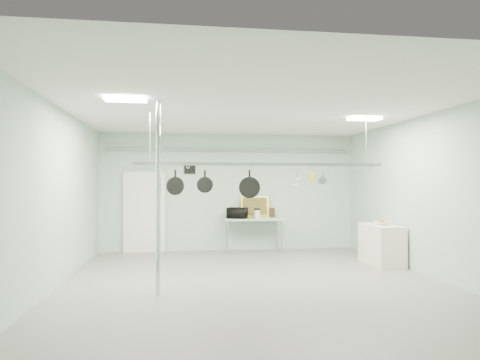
{
  "coord_description": "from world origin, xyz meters",
  "views": [
    {
      "loc": [
        -1.32,
        -7.72,
        1.82
      ],
      "look_at": [
        -0.12,
        1.0,
        1.9
      ],
      "focal_mm": 32.0,
      "sensor_mm": 36.0,
      "label": 1
    }
  ],
  "objects": [
    {
      "name": "coffee_canister",
      "position": [
        0.68,
        3.52,
        1.02
      ],
      "size": [
        0.19,
        0.19,
        0.22
      ],
      "primitive_type": "cylinder",
      "rotation": [
        0.0,
        0.0,
        -0.25
      ],
      "color": "silver",
      "rests_on": "prep_table"
    },
    {
      "name": "light_panel_right",
      "position": [
        2.4,
        0.6,
        3.16
      ],
      "size": [
        0.65,
        0.3,
        0.05
      ],
      "primitive_type": "cube",
      "color": "white",
      "rests_on": "ceiling"
    },
    {
      "name": "painting_small",
      "position": [
        1.09,
        3.9,
        1.03
      ],
      "size": [
        0.3,
        0.1,
        0.25
      ],
      "primitive_type": "cube",
      "rotation": [
        -0.17,
        0.0,
        -0.04
      ],
      "color": "#302011",
      "rests_on": "prep_table"
    },
    {
      "name": "chrome_pole",
      "position": [
        -1.7,
        -0.6,
        1.6
      ],
      "size": [
        0.08,
        0.08,
        3.2
      ],
      "primitive_type": "cylinder",
      "color": "silver",
      "rests_on": "floor"
    },
    {
      "name": "prep_table",
      "position": [
        0.6,
        3.6,
        0.83
      ],
      "size": [
        1.6,
        0.7,
        0.91
      ],
      "color": "#ABC9B4",
      "rests_on": "floor"
    },
    {
      "name": "saucepan",
      "position": [
        1.4,
        0.3,
        1.94
      ],
      "size": [
        0.17,
        0.13,
        0.28
      ],
      "primitive_type": null,
      "rotation": [
        0.0,
        0.0,
        -0.23
      ],
      "color": "#ADACB1",
      "rests_on": "pot_rack"
    },
    {
      "name": "ceiling",
      "position": [
        0.0,
        0.0,
        3.19
      ],
      "size": [
        7.0,
        8.0,
        0.02
      ],
      "primitive_type": "cube",
      "color": "silver",
      "rests_on": "back_wall"
    },
    {
      "name": "floor",
      "position": [
        0.0,
        0.0,
        0.0
      ],
      "size": [
        8.0,
        8.0,
        0.0
      ],
      "primitive_type": "plane",
      "color": "gray",
      "rests_on": "ground"
    },
    {
      "name": "side_cabinet",
      "position": [
        3.15,
        1.4,
        0.45
      ],
      "size": [
        0.6,
        1.2,
        0.9
      ],
      "primitive_type": "cube",
      "color": "silver",
      "rests_on": "floor"
    },
    {
      "name": "microwave",
      "position": [
        0.16,
        3.57,
        1.05
      ],
      "size": [
        0.61,
        0.51,
        0.28
      ],
      "primitive_type": "imported",
      "rotation": [
        0.0,
        0.0,
        2.76
      ],
      "color": "black",
      "rests_on": "prep_table"
    },
    {
      "name": "painting_large",
      "position": [
        0.69,
        3.9,
        1.2
      ],
      "size": [
        0.78,
        0.16,
        0.58
      ],
      "primitive_type": "cube",
      "rotation": [
        -0.14,
        0.0,
        -0.03
      ],
      "color": "gold",
      "rests_on": "prep_table"
    },
    {
      "name": "conduit_pipe",
      "position": [
        0.0,
        3.9,
        2.75
      ],
      "size": [
        6.6,
        0.07,
        0.07
      ],
      "primitive_type": "cylinder",
      "rotation": [
        0.0,
        1.57,
        0.0
      ],
      "color": "gray",
      "rests_on": "back_wall"
    },
    {
      "name": "fruit_cluster",
      "position": [
        3.13,
        1.33,
        0.98
      ],
      "size": [
        0.24,
        0.24,
        0.09
      ],
      "primitive_type": null,
      "color": "#B71B10",
      "rests_on": "fruit_bowl"
    },
    {
      "name": "light_panel_left",
      "position": [
        -2.2,
        -0.8,
        3.16
      ],
      "size": [
        0.65,
        0.3,
        0.05
      ],
      "primitive_type": "cube",
      "color": "white",
      "rests_on": "ceiling"
    },
    {
      "name": "skillet_left",
      "position": [
        -1.44,
        0.3,
        1.85
      ],
      "size": [
        0.34,
        0.17,
        0.46
      ],
      "primitive_type": null,
      "rotation": [
        0.0,
        0.0,
        0.33
      ],
      "color": "black",
      "rests_on": "pot_rack"
    },
    {
      "name": "skillet_mid",
      "position": [
        -0.89,
        0.3,
        1.88
      ],
      "size": [
        0.31,
        0.12,
        0.41
      ],
      "primitive_type": null,
      "rotation": [
        0.0,
        0.0,
        -0.19
      ],
      "color": "black",
      "rests_on": "pot_rack"
    },
    {
      "name": "right_wall",
      "position": [
        3.49,
        0.0,
        1.6
      ],
      "size": [
        0.02,
        8.0,
        3.2
      ],
      "primitive_type": "cube",
      "color": "#A0C1B4",
      "rests_on": "floor"
    },
    {
      "name": "door",
      "position": [
        -2.3,
        3.94,
        1.05
      ],
      "size": [
        1.1,
        0.1,
        2.2
      ],
      "primitive_type": "cube",
      "color": "silver",
      "rests_on": "floor"
    },
    {
      "name": "fruit_bowl",
      "position": [
        3.13,
        1.33,
        0.94
      ],
      "size": [
        0.38,
        0.38,
        0.08
      ],
      "primitive_type": "imported",
      "rotation": [
        0.0,
        0.0,
        0.1
      ],
      "color": "silver",
      "rests_on": "side_cabinet"
    },
    {
      "name": "wall_vent",
      "position": [
        -1.1,
        3.97,
        2.25
      ],
      "size": [
        0.3,
        0.04,
        0.3
      ],
      "primitive_type": "cube",
      "color": "black",
      "rests_on": "back_wall"
    },
    {
      "name": "pot_rack",
      "position": [
        0.2,
        0.3,
        2.23
      ],
      "size": [
        4.8,
        0.06,
        1.0
      ],
      "color": "#B7B7BC",
      "rests_on": "ceiling"
    },
    {
      "name": "back_wall",
      "position": [
        0.0,
        3.99,
        1.6
      ],
      "size": [
        7.0,
        0.02,
        3.2
      ],
      "primitive_type": "cube",
      "color": "#A0C1B4",
      "rests_on": "floor"
    },
    {
      "name": "grater",
      "position": [
        1.19,
        0.3,
        1.97
      ],
      "size": [
        0.09,
        0.02,
        0.22
      ],
      "primitive_type": null,
      "rotation": [
        0.0,
        0.0,
        0.05
      ],
      "color": "orange",
      "rests_on": "pot_rack"
    },
    {
      "name": "skillet_right",
      "position": [
        -0.04,
        0.3,
        1.82
      ],
      "size": [
        0.4,
        0.14,
        0.54
      ],
      "primitive_type": null,
      "rotation": [
        0.0,
        0.0,
        -0.21
      ],
      "color": "black",
      "rests_on": "pot_rack"
    },
    {
      "name": "whisk",
      "position": [
        0.88,
        0.3,
        1.93
      ],
      "size": [
        0.21,
        0.21,
        0.32
      ],
      "primitive_type": null,
      "rotation": [
        0.0,
        0.0,
        -0.21
      ],
      "color": "silver",
      "rests_on": "pot_rack"
    }
  ]
}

